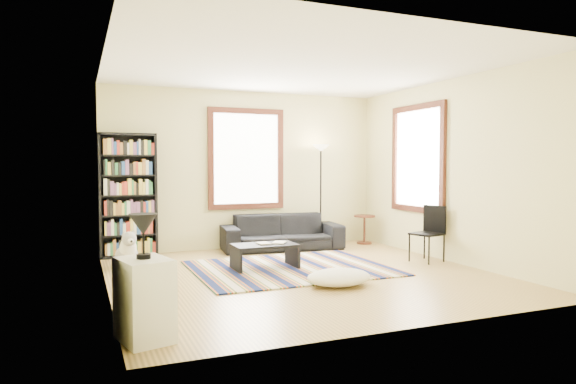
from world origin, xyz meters
name	(u,v)px	position (x,y,z in m)	size (l,w,h in m)	color
floor	(302,278)	(0.00, 0.00, -0.05)	(5.00, 5.00, 0.10)	tan
ceiling	(302,63)	(0.00, 0.00, 2.85)	(5.00, 5.00, 0.10)	white
wall_back	(245,170)	(0.00, 2.55, 1.40)	(5.00, 0.10, 2.80)	beige
wall_front	(418,175)	(0.00, -2.55, 1.40)	(5.00, 0.10, 2.80)	beige
wall_left	(101,173)	(-2.55, 0.00, 1.40)	(0.10, 5.00, 2.80)	beige
wall_right	(454,171)	(2.55, 0.00, 1.40)	(0.10, 5.00, 2.80)	beige
window_back	(246,159)	(0.00, 2.47, 1.60)	(1.20, 0.06, 1.60)	white
window_right	(418,158)	(2.47, 0.80, 1.60)	(0.06, 1.20, 1.60)	white
rug	(290,268)	(0.00, 0.41, 0.01)	(2.73, 2.19, 0.02)	#0D1745
sofa	(282,232)	(0.51, 2.05, 0.31)	(2.11, 0.82, 0.61)	black
bookshelf	(128,195)	(-2.05, 2.32, 1.00)	(0.90, 0.30, 2.00)	black
coffee_table	(265,257)	(-0.35, 0.53, 0.18)	(0.90, 0.50, 0.36)	black
book_a	(258,244)	(-0.45, 0.53, 0.37)	(0.22, 0.17, 0.02)	beige
book_b	(273,242)	(-0.20, 0.58, 0.37)	(0.18, 0.24, 0.02)	beige
floor_cushion	(339,277)	(0.16, -0.76, 0.10)	(0.82, 0.62, 0.21)	white
floor_lamp	(321,195)	(1.33, 2.15, 0.93)	(0.30, 0.30, 1.86)	black
side_table	(364,229)	(2.20, 2.05, 0.27)	(0.40, 0.40, 0.54)	#4E1C13
folding_chair	(427,234)	(2.15, 0.11, 0.43)	(0.42, 0.40, 0.86)	black
white_cabinet	(144,300)	(-2.30, -1.90, 0.35)	(0.38, 0.50, 0.70)	white
table_lamp	(143,236)	(-2.30, -1.90, 0.89)	(0.24, 0.24, 0.38)	black
dog	(127,249)	(-2.16, 1.44, 0.27)	(0.38, 0.53, 0.53)	#BDBDBD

